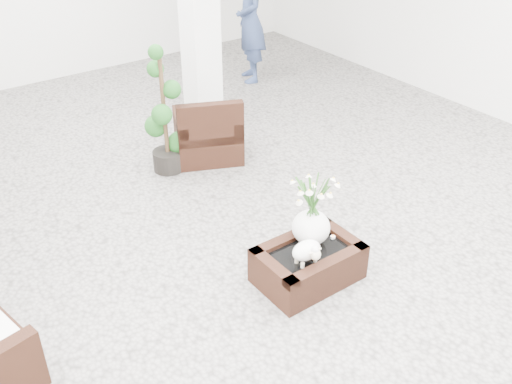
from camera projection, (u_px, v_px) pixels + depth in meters
ground at (250, 241)px, 5.82m from camera, size 11.00×11.00×0.00m
coffee_table at (308, 265)px, 5.25m from camera, size 0.90×0.60×0.31m
sheep_figurine at (306, 252)px, 4.99m from camera, size 0.28×0.23×0.21m
planter_narcissus at (312, 204)px, 5.08m from camera, size 0.44×0.44×0.80m
tealight at (333, 237)px, 5.33m from camera, size 0.04×0.04×0.03m
armchair at (207, 125)px, 7.14m from camera, size 1.00×0.99×0.82m
topiary at (164, 111)px, 6.66m from camera, size 0.40×0.40×1.51m
shopper at (251, 20)px, 9.09m from camera, size 0.69×0.82×1.91m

